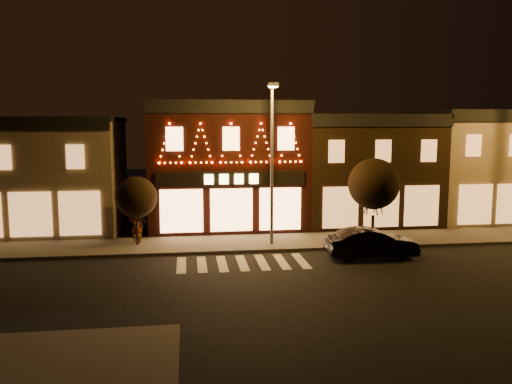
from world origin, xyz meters
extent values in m
plane|color=black|center=(0.00, 0.00, 0.00)|extent=(120.00, 120.00, 0.00)
cube|color=#47423D|center=(2.00, 8.00, 0.07)|extent=(44.00, 4.00, 0.15)
cube|color=#47423D|center=(-6.50, -7.50, 0.07)|extent=(7.00, 7.00, 0.15)
cube|color=#6F614F|center=(-13.00, 14.00, 3.50)|extent=(12.00, 8.00, 7.00)
cube|color=black|center=(-13.00, 14.00, 7.15)|extent=(12.20, 8.20, 0.30)
cube|color=black|center=(-13.00, 9.95, 6.75)|extent=(12.00, 0.25, 0.50)
cube|color=black|center=(0.00, 14.00, 4.00)|extent=(10.00, 8.00, 8.00)
cube|color=black|center=(0.00, 14.00, 8.15)|extent=(10.20, 8.20, 0.30)
cube|color=black|center=(0.00, 9.95, 7.75)|extent=(10.00, 0.25, 0.50)
cube|color=black|center=(0.00, 9.90, 3.60)|extent=(9.00, 0.15, 0.90)
cube|color=#FFD87F|center=(0.00, 9.80, 3.60)|extent=(3.40, 0.08, 0.60)
cube|color=black|center=(9.50, 14.00, 3.60)|extent=(9.00, 8.00, 7.20)
cube|color=black|center=(9.50, 14.00, 7.35)|extent=(9.20, 8.20, 0.30)
cube|color=black|center=(9.50, 9.95, 6.95)|extent=(9.00, 0.25, 0.50)
cube|color=#6F614F|center=(18.50, 14.00, 3.75)|extent=(9.00, 8.00, 7.50)
cube|color=black|center=(18.50, 14.00, 7.65)|extent=(9.20, 8.20, 0.30)
cylinder|color=#59595E|center=(2.04, 7.38, 4.60)|extent=(0.18, 0.18, 8.90)
cylinder|color=#59595E|center=(1.92, 6.50, 8.93)|extent=(0.36, 1.78, 0.11)
cube|color=#59595E|center=(1.79, 5.62, 8.88)|extent=(0.59, 0.39, 0.20)
cube|color=orange|center=(1.79, 5.62, 8.76)|extent=(0.45, 0.28, 0.06)
cylinder|color=black|center=(-5.46, 8.09, 0.78)|extent=(0.14, 0.14, 1.26)
sphere|color=black|center=(-5.46, 8.09, 2.85)|extent=(2.30, 2.30, 2.30)
cylinder|color=black|center=(7.77, 6.80, 0.94)|extent=(0.17, 0.17, 1.58)
sphere|color=black|center=(7.77, 6.80, 3.53)|extent=(2.88, 2.88, 2.88)
imported|color=black|center=(6.73, 4.12, 0.77)|extent=(4.69, 1.67, 1.54)
imported|color=gray|center=(-5.53, 8.68, 1.10)|extent=(0.80, 0.65, 1.90)
camera|label=1|loc=(-2.71, -21.00, 6.88)|focal=36.41mm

